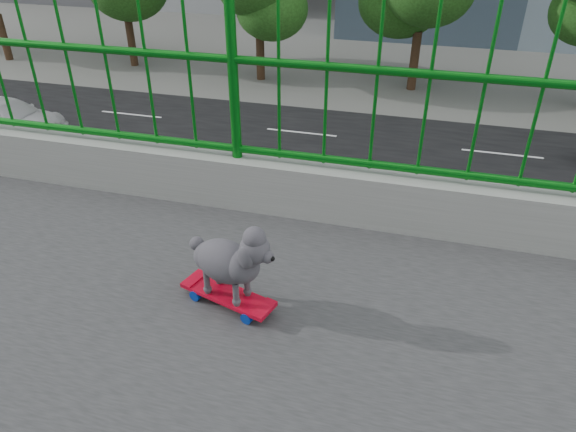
% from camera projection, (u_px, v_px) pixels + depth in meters
% --- Properties ---
extents(road, '(18.00, 90.00, 0.02)m').
position_uv_depth(road, '(256.00, 201.00, 17.26)').
color(road, black).
rests_on(road, ground).
extents(skateboard, '(0.25, 0.46, 0.06)m').
position_uv_depth(skateboard, '(228.00, 296.00, 2.35)').
color(skateboard, red).
rests_on(skateboard, footbridge).
extents(poodle, '(0.25, 0.42, 0.36)m').
position_uv_depth(poodle, '(229.00, 260.00, 2.23)').
color(poodle, '#2E2B31').
rests_on(poodle, skateboard).
extents(car_1, '(1.68, 4.83, 1.59)m').
position_uv_depth(car_1, '(308.00, 260.00, 13.12)').
color(car_1, '#B1070C').
rests_on(car_1, ground).
extents(car_2, '(2.32, 5.03, 1.40)m').
position_uv_depth(car_2, '(54.00, 164.00, 18.01)').
color(car_2, black).
rests_on(car_2, ground).
extents(car_3, '(2.04, 5.03, 1.46)m').
position_uv_depth(car_3, '(7.00, 118.00, 21.67)').
color(car_3, silver).
rests_on(car_3, ground).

